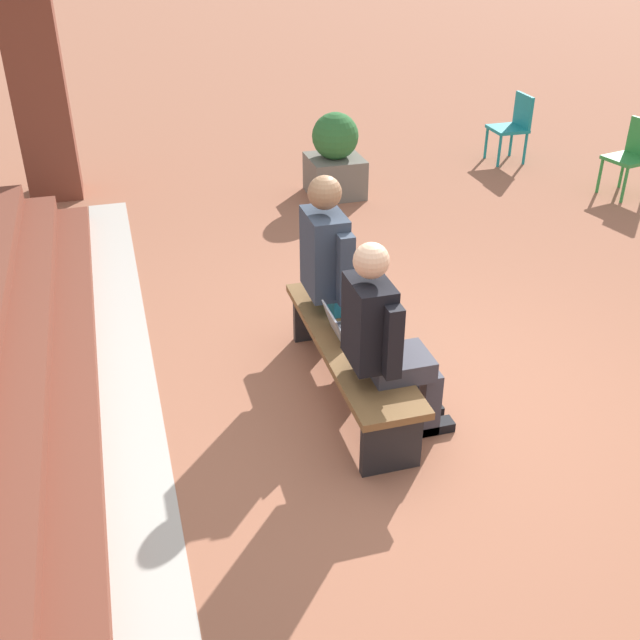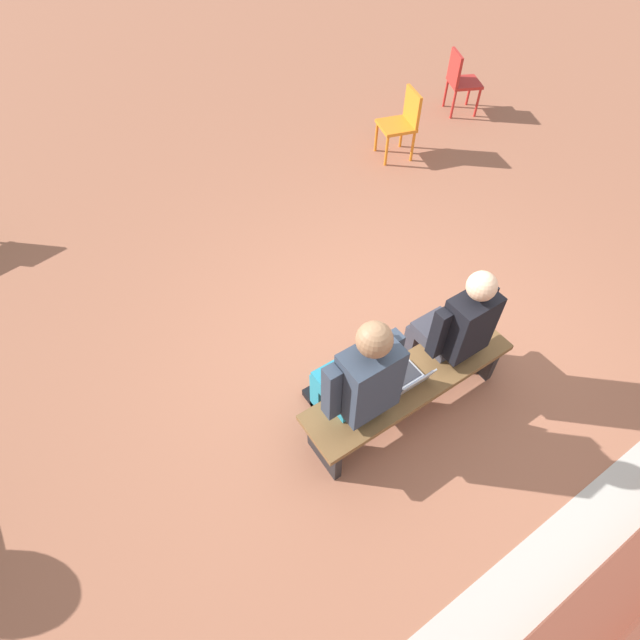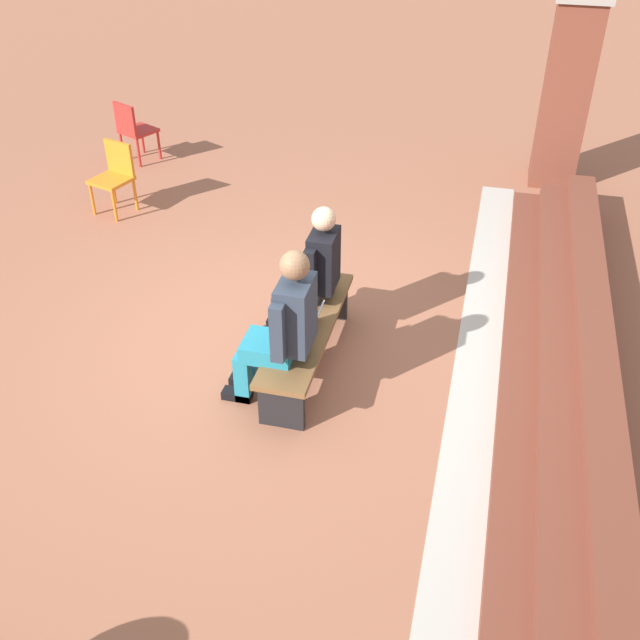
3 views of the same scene
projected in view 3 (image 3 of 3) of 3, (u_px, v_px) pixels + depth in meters
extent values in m
plane|color=#9E6047|center=(279.00, 343.00, 6.96)|extent=(60.00, 60.00, 0.00)
cube|color=#B7B2A8|center=(474.00, 391.00, 6.40)|extent=(8.39, 0.40, 0.01)
cube|color=brown|center=(554.00, 396.00, 6.23)|extent=(7.59, 0.90, 0.15)
cube|color=brown|center=(576.00, 385.00, 6.11)|extent=(7.59, 0.60, 0.15)
cube|color=brown|center=(599.00, 374.00, 6.00)|extent=(7.59, 0.30, 0.15)
cube|color=brown|center=(565.00, 96.00, 9.28)|extent=(0.56, 0.56, 2.26)
cube|color=brown|center=(307.00, 327.00, 6.45)|extent=(1.80, 0.44, 0.05)
cube|color=black|center=(328.00, 299.00, 7.21)|extent=(0.06, 0.37, 0.40)
cube|color=black|center=(281.00, 406.00, 5.94)|extent=(0.06, 0.37, 0.40)
cube|color=#383842|center=(301.00, 289.00, 6.79)|extent=(0.33, 0.38, 0.13)
cube|color=#383842|center=(284.00, 307.00, 7.06)|extent=(0.11, 0.11, 0.45)
cube|color=black|center=(279.00, 323.00, 7.18)|extent=(0.11, 0.23, 0.07)
cube|color=#383842|center=(279.00, 317.00, 6.92)|extent=(0.11, 0.11, 0.45)
cube|color=black|center=(274.00, 333.00, 7.04)|extent=(0.11, 0.23, 0.07)
cube|color=black|center=(324.00, 260.00, 6.56)|extent=(0.36, 0.23, 0.54)
cube|color=maroon|center=(310.00, 262.00, 6.60)|extent=(0.05, 0.01, 0.32)
cube|color=black|center=(322.00, 249.00, 6.76)|extent=(0.09, 0.10, 0.46)
cube|color=black|center=(310.00, 274.00, 6.40)|extent=(0.09, 0.10, 0.46)
sphere|color=#DBAD89|center=(324.00, 219.00, 6.33)|extent=(0.21, 0.21, 0.21)
cube|color=teal|center=(269.00, 348.00, 6.06)|extent=(0.36, 0.42, 0.15)
cube|color=teal|center=(250.00, 365.00, 6.34)|extent=(0.12, 0.13, 0.45)
cube|color=black|center=(244.00, 381.00, 6.46)|extent=(0.12, 0.25, 0.07)
cube|color=teal|center=(243.00, 378.00, 6.19)|extent=(0.12, 0.13, 0.45)
cube|color=black|center=(237.00, 395.00, 6.31)|extent=(0.12, 0.25, 0.07)
cube|color=#2D3847|center=(296.00, 314.00, 5.80)|extent=(0.40, 0.25, 0.59)
cube|color=#2D3847|center=(295.00, 298.00, 6.03)|extent=(0.09, 0.10, 0.50)
cube|color=#2D3847|center=(278.00, 334.00, 5.63)|extent=(0.09, 0.10, 0.50)
sphere|color=#8C6647|center=(295.00, 265.00, 5.55)|extent=(0.23, 0.23, 0.23)
cube|color=#9EA0A5|center=(300.00, 327.00, 6.39)|extent=(0.32, 0.22, 0.02)
cube|color=#2D2D33|center=(299.00, 325.00, 6.38)|extent=(0.29, 0.15, 0.00)
cube|color=#9EA0A5|center=(316.00, 319.00, 6.30)|extent=(0.32, 0.07, 0.19)
cube|color=#33519E|center=(315.00, 319.00, 6.30)|extent=(0.28, 0.06, 0.17)
cube|color=orange|center=(111.00, 180.00, 8.94)|extent=(0.52, 0.52, 0.04)
cube|color=orange|center=(119.00, 157.00, 8.95)|extent=(0.15, 0.39, 0.40)
cylinder|color=orange|center=(92.00, 199.00, 9.01)|extent=(0.04, 0.04, 0.40)
cylinder|color=orange|center=(115.00, 206.00, 8.86)|extent=(0.04, 0.04, 0.40)
cylinder|color=orange|center=(114.00, 188.00, 9.27)|extent=(0.04, 0.04, 0.40)
cylinder|color=orange|center=(135.00, 195.00, 9.12)|extent=(0.04, 0.04, 0.40)
cube|color=red|center=(138.00, 131.00, 10.27)|extent=(0.56, 0.56, 0.04)
cube|color=red|center=(125.00, 119.00, 10.03)|extent=(0.21, 0.38, 0.40)
cylinder|color=red|center=(159.00, 145.00, 10.42)|extent=(0.04, 0.04, 0.40)
cylinder|color=red|center=(142.00, 139.00, 10.61)|extent=(0.04, 0.04, 0.40)
cylinder|color=red|center=(139.00, 153.00, 10.19)|extent=(0.04, 0.04, 0.40)
cylinder|color=red|center=(122.00, 147.00, 10.38)|extent=(0.04, 0.04, 0.40)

